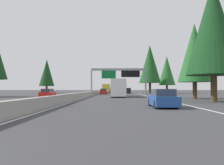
{
  "coord_description": "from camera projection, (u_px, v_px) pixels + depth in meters",
  "views": [
    {
      "loc": [
        -3.79,
        -5.03,
        1.51
      ],
      "look_at": [
        53.11,
        -4.3,
        3.05
      ],
      "focal_mm": 35.74,
      "sensor_mm": 36.0,
      "label": 1
    }
  ],
  "objects": [
    {
      "name": "conifer_right_mid",
      "position": [
        150.0,
        64.0,
        67.51
      ],
      "size": [
        6.49,
        6.49,
        14.74
      ],
      "color": "#4C3823",
      "rests_on": "ground"
    },
    {
      "name": "ground_plane",
      "position": [
        97.0,
        94.0,
        63.78
      ],
      "size": [
        320.0,
        320.0,
        0.0
      ],
      "primitive_type": "plane",
      "color": "#38383A"
    },
    {
      "name": "sign_gantry_overhead",
      "position": [
        119.0,
        74.0,
        50.49
      ],
      "size": [
        0.5,
        12.68,
        6.09
      ],
      "color": "gray",
      "rests_on": "ground"
    },
    {
      "name": "median_barrier",
      "position": [
        101.0,
        91.0,
        83.79
      ],
      "size": [
        180.0,
        0.56,
        0.9
      ],
      "primitive_type": "cube",
      "color": "#9E9B93",
      "rests_on": "ground"
    },
    {
      "name": "sedan_far_left",
      "position": [
        163.0,
        99.0,
        17.99
      ],
      "size": [
        4.4,
        1.8,
        1.47
      ],
      "color": "#1E4793",
      "rests_on": "ground"
    },
    {
      "name": "pickup_far_right",
      "position": [
        109.0,
        90.0,
        121.42
      ],
      "size": [
        5.6,
        2.0,
        1.86
      ],
      "color": "red",
      "rests_on": "ground"
    },
    {
      "name": "sedan_near_right",
      "position": [
        116.0,
        92.0,
        51.24
      ],
      "size": [
        4.4,
        1.8,
        1.47
      ],
      "color": "silver",
      "rests_on": "ground"
    },
    {
      "name": "oncoming_near",
      "position": [
        48.0,
        93.0,
        37.87
      ],
      "size": [
        4.4,
        1.8,
        1.47
      ],
      "rotation": [
        0.0,
        0.0,
        3.14
      ],
      "color": "red",
      "rests_on": "ground"
    },
    {
      "name": "sedan_far_center",
      "position": [
        103.0,
        92.0,
        58.35
      ],
      "size": [
        4.4,
        1.8,
        1.47
      ],
      "color": "red",
      "rests_on": "ground"
    },
    {
      "name": "conifer_right_near",
      "position": [
        194.0,
        53.0,
        33.25
      ],
      "size": [
        4.97,
        4.97,
        11.29
      ],
      "color": "#4C3823",
      "rests_on": "ground"
    },
    {
      "name": "shoulder_stripe_right",
      "position": [
        134.0,
        93.0,
        73.63
      ],
      "size": [
        160.0,
        0.16,
        0.01
      ],
      "primitive_type": "cube",
      "color": "silver",
      "rests_on": "ground"
    },
    {
      "name": "minivan_distant_b",
      "position": [
        127.0,
        90.0,
        68.63
      ],
      "size": [
        5.0,
        1.95,
        1.69
      ],
      "color": "black",
      "rests_on": "ground"
    },
    {
      "name": "bus_mid_right",
      "position": [
        118.0,
        87.0,
        41.28
      ],
      "size": [
        11.5,
        2.55,
        3.1
      ],
      "color": "white",
      "rests_on": "ground"
    },
    {
      "name": "conifer_right_far",
      "position": [
        167.0,
        71.0,
        70.66
      ],
      "size": [
        5.2,
        5.2,
        11.83
      ],
      "color": "#4C3823",
      "rests_on": "ground"
    },
    {
      "name": "shoulder_stripe_median",
      "position": [
        100.0,
        93.0,
        73.78
      ],
      "size": [
        160.0,
        0.16,
        0.01
      ],
      "primitive_type": "cube",
      "color": "silver",
      "rests_on": "ground"
    },
    {
      "name": "conifer_left_mid",
      "position": [
        47.0,
        73.0,
        67.67
      ],
      "size": [
        4.56,
        4.56,
        10.35
      ],
      "color": "#4C3823",
      "rests_on": "ground"
    },
    {
      "name": "box_truck_mid_left",
      "position": [
        106.0,
        88.0,
        77.15
      ],
      "size": [
        8.5,
        2.4,
        2.95
      ],
      "color": "gold",
      "rests_on": "ground"
    },
    {
      "name": "conifer_right_foreground",
      "position": [
        213.0,
        28.0,
        25.22
      ],
      "size": [
        6.07,
        6.07,
        13.8
      ],
      "color": "#4C3823",
      "rests_on": "ground"
    },
    {
      "name": "sedan_near_center",
      "position": [
        127.0,
        91.0,
        76.38
      ],
      "size": [
        4.4,
        1.8,
        1.47
      ],
      "color": "red",
      "rests_on": "ground"
    }
  ]
}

